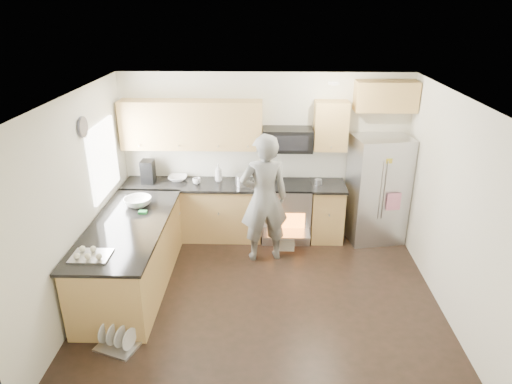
{
  "coord_description": "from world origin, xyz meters",
  "views": [
    {
      "loc": [
        0.05,
        -4.94,
        3.58
      ],
      "look_at": [
        -0.1,
        0.5,
        1.29
      ],
      "focal_mm": 32.0,
      "sensor_mm": 36.0,
      "label": 1
    }
  ],
  "objects_px": {
    "person": "(264,199)",
    "refrigerator": "(377,189)",
    "dish_rack": "(118,341)",
    "stove_range": "(286,199)"
  },
  "relations": [
    {
      "from": "stove_range",
      "to": "dish_rack",
      "type": "height_order",
      "value": "stove_range"
    },
    {
      "from": "person",
      "to": "refrigerator",
      "type": "bearing_deg",
      "value": -171.97
    },
    {
      "from": "refrigerator",
      "to": "dish_rack",
      "type": "xyz_separation_m",
      "value": [
        -3.37,
        -2.64,
        -0.77
      ]
    },
    {
      "from": "stove_range",
      "to": "person",
      "type": "bearing_deg",
      "value": -117.49
    },
    {
      "from": "dish_rack",
      "to": "refrigerator",
      "type": "bearing_deg",
      "value": 38.1
    },
    {
      "from": "refrigerator",
      "to": "dish_rack",
      "type": "bearing_deg",
      "value": -151.9
    },
    {
      "from": "refrigerator",
      "to": "stove_range",
      "type": "bearing_deg",
      "value": 170.3
    },
    {
      "from": "stove_range",
      "to": "refrigerator",
      "type": "height_order",
      "value": "stove_range"
    },
    {
      "from": "person",
      "to": "dish_rack",
      "type": "height_order",
      "value": "person"
    },
    {
      "from": "stove_range",
      "to": "person",
      "type": "distance_m",
      "value": 0.8
    }
  ]
}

